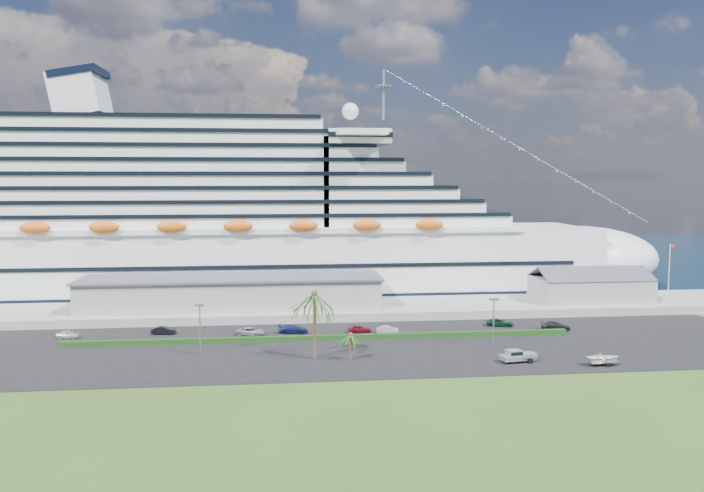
{
  "coord_description": "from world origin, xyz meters",
  "views": [
    {
      "loc": [
        -15.6,
        -100.87,
        28.55
      ],
      "look_at": [
        -1.3,
        30.0,
        15.14
      ],
      "focal_mm": 35.0,
      "sensor_mm": 36.0,
      "label": 1
    }
  ],
  "objects": [
    {
      "name": "parked_car_7",
      "position": [
        35.62,
        19.44,
        0.88
      ],
      "size": [
        5.65,
        3.89,
        1.52
      ],
      "primitive_type": "imported",
      "rotation": [
        0.0,
        0.0,
        1.2
      ],
      "color": "black",
      "rests_on": "asphalt_lot"
    },
    {
      "name": "parked_car_3",
      "position": [
        -12.96,
        21.94,
        0.91
      ],
      "size": [
        5.71,
        3.08,
        1.57
      ],
      "primitive_type": "imported",
      "rotation": [
        0.0,
        0.0,
        1.4
      ],
      "color": "#16204D",
      "rests_on": "asphalt_lot"
    },
    {
      "name": "parked_car_2",
      "position": [
        -20.5,
        21.1,
        0.84
      ],
      "size": [
        5.61,
        3.73,
        1.43
      ],
      "primitive_type": "imported",
      "rotation": [
        0.0,
        0.0,
        1.29
      ],
      "color": "#93959B",
      "rests_on": "asphalt_lot"
    },
    {
      "name": "lamp_post_right",
      "position": [
        20.0,
        8.0,
        5.34
      ],
      "size": [
        1.6,
        0.35,
        8.27
      ],
      "color": "gray",
      "rests_on": "asphalt_lot"
    },
    {
      "name": "cruise_ship",
      "position": [
        -21.53,
        64.0,
        16.69
      ],
      "size": [
        191.0,
        38.0,
        54.0
      ],
      "color": "silver",
      "rests_on": "ground"
    },
    {
      "name": "parked_car_5",
      "position": [
        4.13,
        20.1,
        0.78
      ],
      "size": [
        4.08,
        1.64,
        1.32
      ],
      "primitive_type": "imported",
      "rotation": [
        0.0,
        0.0,
        1.51
      ],
      "color": "#B8BAC0",
      "rests_on": "asphalt_lot"
    },
    {
      "name": "palm_tall",
      "position": [
        -10.0,
        4.0,
        9.2
      ],
      "size": [
        8.82,
        8.82,
        11.13
      ],
      "color": "#47301E",
      "rests_on": "ground"
    },
    {
      "name": "parked_car_6",
      "position": [
        26.36,
        23.71,
        0.81
      ],
      "size": [
        5.47,
        3.77,
        1.39
      ],
      "primitive_type": "imported",
      "rotation": [
        0.0,
        0.0,
        1.25
      ],
      "color": "#0D3620",
      "rests_on": "asphalt_lot"
    },
    {
      "name": "ground",
      "position": [
        0.0,
        0.0,
        0.0
      ],
      "size": [
        420.0,
        420.0,
        0.0
      ],
      "primitive_type": "plane",
      "color": "#354F1A",
      "rests_on": "ground"
    },
    {
      "name": "hedge",
      "position": [
        -8.0,
        16.0,
        0.57
      ],
      "size": [
        88.0,
        1.1,
        0.9
      ],
      "primitive_type": "cube",
      "color": "#163210",
      "rests_on": "asphalt_lot"
    },
    {
      "name": "asphalt_lot",
      "position": [
        0.0,
        11.0,
        0.06
      ],
      "size": [
        140.0,
        38.0,
        0.12
      ],
      "primitive_type": "cube",
      "color": "black",
      "rests_on": "ground"
    },
    {
      "name": "parked_car_4",
      "position": [
        -0.91,
        21.03,
        0.84
      ],
      "size": [
        4.27,
        1.8,
        1.44
      ],
      "primitive_type": "imported",
      "rotation": [
        0.0,
        0.0,
        1.59
      ],
      "color": "maroon",
      "rests_on": "asphalt_lot"
    },
    {
      "name": "pickup_truck",
      "position": [
        20.85,
        -1.38,
        1.17
      ],
      "size": [
        5.69,
        2.81,
        1.92
      ],
      "color": "black",
      "rests_on": "asphalt_lot"
    },
    {
      "name": "water",
      "position": [
        0.0,
        130.0,
        0.01
      ],
      "size": [
        420.0,
        160.0,
        0.02
      ],
      "primitive_type": "cube",
      "color": "#0B1C32",
      "rests_on": "ground"
    },
    {
      "name": "parked_car_1",
      "position": [
        -36.23,
        23.68,
        0.83
      ],
      "size": [
        4.45,
        1.97,
        1.42
      ],
      "primitive_type": "imported",
      "rotation": [
        0.0,
        0.0,
        1.46
      ],
      "color": "black",
      "rests_on": "asphalt_lot"
    },
    {
      "name": "lamp_post_left",
      "position": [
        -28.0,
        8.0,
        5.34
      ],
      "size": [
        1.6,
        0.35,
        8.27
      ],
      "color": "gray",
      "rests_on": "asphalt_lot"
    },
    {
      "name": "wharf",
      "position": [
        0.0,
        40.0,
        0.9
      ],
      "size": [
        240.0,
        20.0,
        1.8
      ],
      "primitive_type": "cube",
      "color": "gray",
      "rests_on": "ground"
    },
    {
      "name": "palm_short",
      "position": [
        -4.5,
        2.5,
        3.67
      ],
      "size": [
        3.53,
        3.53,
        4.56
      ],
      "color": "#47301E",
      "rests_on": "ground"
    },
    {
      "name": "flagpole",
      "position": [
        70.04,
        40.0,
        8.27
      ],
      "size": [
        1.08,
        0.16,
        12.0
      ],
      "color": "silver",
      "rests_on": "wharf"
    },
    {
      "name": "terminal_building",
      "position": [
        -25.0,
        40.0,
        5.01
      ],
      "size": [
        61.0,
        15.0,
        6.3
      ],
      "color": "gray",
      "rests_on": "wharf"
    },
    {
      "name": "boat_trailer",
      "position": [
        33.11,
        -4.5,
        1.25
      ],
      "size": [
        6.07,
        4.23,
        1.71
      ],
      "color": "gray",
      "rests_on": "asphalt_lot"
    },
    {
      "name": "parked_car_0",
      "position": [
        -52.47,
        22.3,
        0.81
      ],
      "size": [
        4.26,
        2.25,
        1.38
      ],
      "primitive_type": "imported",
      "rotation": [
        0.0,
        0.0,
        1.41
      ],
      "color": "silver",
      "rests_on": "asphalt_lot"
    },
    {
      "name": "port_shed",
      "position": [
        52.0,
        40.0,
        4.4
      ],
      "size": [
        24.0,
        12.31,
        7.37
      ],
      "color": "gray",
      "rests_on": "wharf"
    }
  ]
}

